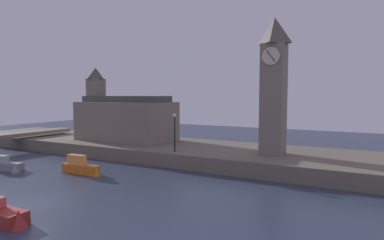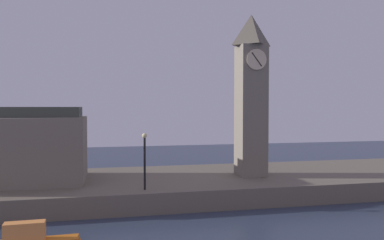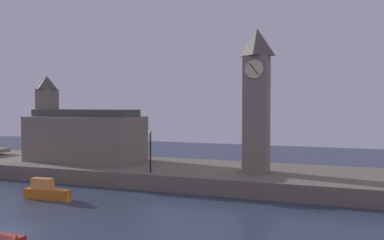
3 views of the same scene
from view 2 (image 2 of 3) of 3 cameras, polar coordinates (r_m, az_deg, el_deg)
The scene contains 3 objects.
far_embankment at distance 32.69m, azimuth -11.23°, elevation -9.79°, with size 70.00×12.00×1.50m, color #6B6051.
clock_tower at distance 33.32m, azimuth 8.69°, elevation 3.97°, with size 2.48×2.52×13.68m.
streetlamp at distance 27.68m, azimuth -6.99°, elevation -5.08°, with size 0.36×0.36×4.03m.
Camera 2 is at (-0.66, -11.99, 7.43)m, focal length 36.21 mm.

